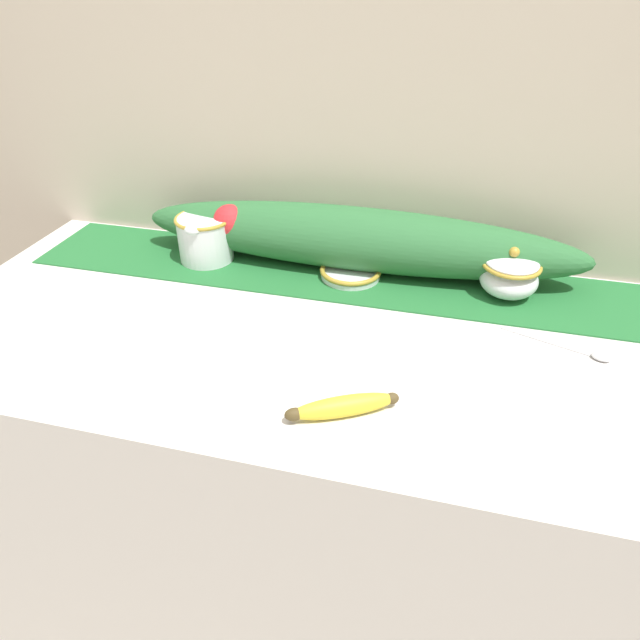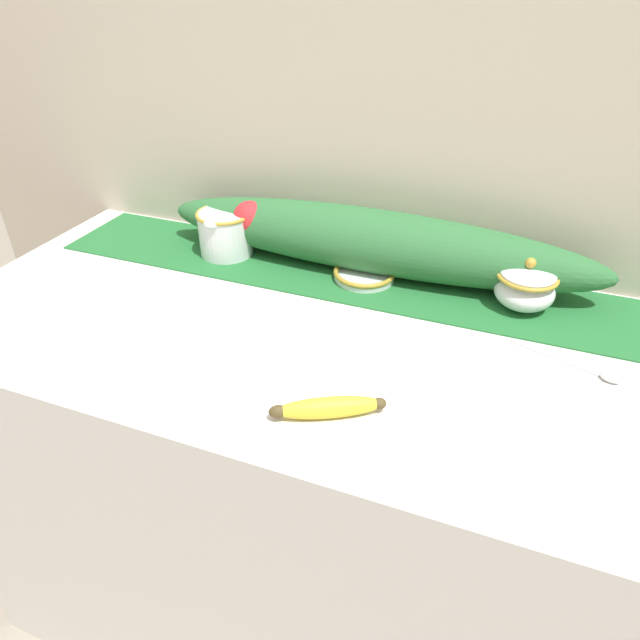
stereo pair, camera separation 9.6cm
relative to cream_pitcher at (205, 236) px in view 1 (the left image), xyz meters
The scene contains 10 objects.
ground_plane 1.03m from the cream_pitcher, 33.15° to the right, with size 12.00×12.00×0.00m, color gray.
countertop 0.63m from the cream_pitcher, 33.15° to the right, with size 1.50×0.66×0.89m, color silver.
back_wall 0.43m from the cream_pitcher, 23.42° to the left, with size 2.30×0.04×2.40m, color beige.
table_runner 0.33m from the cream_pitcher, ahead, with size 1.38×0.22×0.00m, color #236B33.
cream_pitcher is the anchor object (origin of this frame).
sugar_bowl 0.64m from the cream_pitcher, ahead, with size 0.11×0.11×0.10m.
small_dish 0.33m from the cream_pitcher, ahead, with size 0.13×0.13×0.02m.
banana 0.58m from the cream_pitcher, 46.39° to the right, with size 0.16×0.10×0.03m.
spoon 0.79m from the cream_pitcher, 12.60° to the right, with size 0.18×0.07×0.01m.
poinsettia_garland 0.32m from the cream_pitcher, ahead, with size 0.94×0.14×0.13m.
Camera 1 is at (0.20, -0.82, 1.47)m, focal length 32.00 mm.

